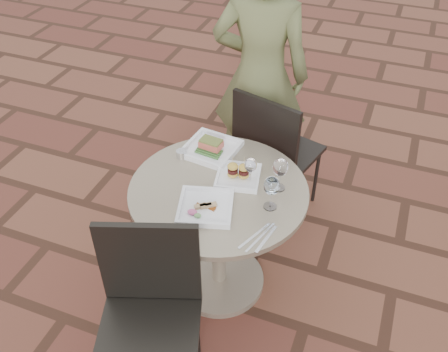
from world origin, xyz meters
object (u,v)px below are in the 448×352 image
(chair_far, at_px, (273,147))
(chair_near, at_px, (149,304))
(plate_tuna, at_px, (205,207))
(plate_sliders, at_px, (238,174))
(cafe_table, at_px, (219,223))
(plate_salmon, at_px, (211,148))
(diner, at_px, (260,76))

(chair_far, distance_m, chair_near, 1.31)
(chair_far, bearing_deg, chair_near, 97.76)
(chair_far, height_order, plate_tuna, chair_far)
(chair_near, bearing_deg, plate_sliders, 59.62)
(cafe_table, relative_size, plate_salmon, 3.00)
(cafe_table, distance_m, plate_sliders, 0.30)
(cafe_table, height_order, plate_tuna, plate_tuna)
(chair_near, xyz_separation_m, plate_tuna, (0.07, 0.47, 0.20))
(chair_near, height_order, plate_sliders, chair_near)
(plate_salmon, bearing_deg, chair_far, 58.50)
(plate_sliders, distance_m, plate_tuna, 0.28)
(diner, bearing_deg, plate_salmon, 75.54)
(cafe_table, relative_size, plate_tuna, 2.85)
(cafe_table, xyz_separation_m, plate_salmon, (-0.15, 0.27, 0.27))
(chair_far, height_order, chair_near, same)
(plate_salmon, bearing_deg, chair_near, -85.21)
(chair_near, relative_size, diner, 0.55)
(diner, bearing_deg, plate_tuna, 84.69)
(chair_near, distance_m, plate_tuna, 0.51)
(chair_near, distance_m, diner, 1.62)
(chair_near, height_order, plate_tuna, chair_near)
(plate_tuna, bearing_deg, plate_sliders, 75.99)
(chair_far, xyz_separation_m, chair_near, (-0.17, -1.30, 0.00))
(cafe_table, relative_size, plate_sliders, 3.49)
(diner, relative_size, plate_sliders, 6.53)
(cafe_table, bearing_deg, chair_near, -96.91)
(diner, relative_size, plate_tuna, 5.34)
(chair_near, relative_size, plate_salmon, 3.10)
(chair_near, relative_size, plate_sliders, 3.61)
(chair_far, bearing_deg, cafe_table, 97.33)
(chair_near, relative_size, plate_tuna, 2.95)
(diner, xyz_separation_m, plate_tuna, (0.10, -1.13, -0.10))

